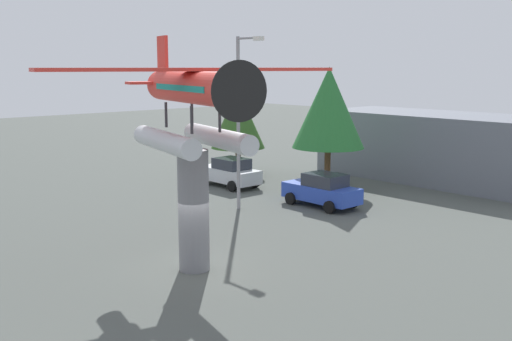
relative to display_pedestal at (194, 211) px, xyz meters
name	(u,v)px	position (x,y,z in m)	size (l,w,h in m)	color
ground_plane	(195,269)	(0.00, 0.00, -2.18)	(140.00, 140.00, 0.00)	#4C514C
display_pedestal	(194,211)	(0.00, 0.00, 0.00)	(1.10, 1.10, 4.35)	slate
floatplane_monument	(193,102)	(0.13, -0.03, 3.85)	(7.17, 10.36, 4.00)	silver
car_near_silver	(230,172)	(-10.74, 10.64, -1.30)	(4.20, 2.02, 1.76)	silver
car_mid_blue	(322,190)	(-3.43, 10.81, -1.30)	(4.20, 2.02, 1.76)	#2847B7
streetlight_primary	(241,112)	(-5.78, 7.24, 2.80)	(1.84, 0.28, 8.67)	gray
storefront_building	(441,147)	(-3.20, 22.00, -0.05)	(15.58, 6.21, 4.26)	slate
tree_west	(238,118)	(-13.23, 13.47, 1.67)	(3.59, 3.59, 5.86)	brown
tree_east	(329,108)	(-5.79, 13.94, 2.71)	(4.17, 4.17, 7.22)	brown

